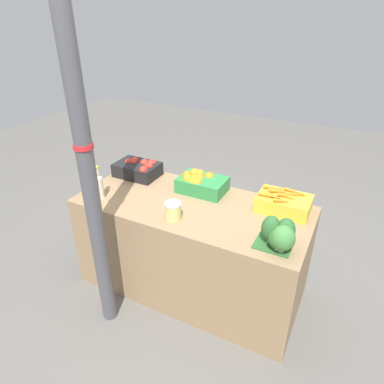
# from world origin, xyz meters

# --- Properties ---
(ground_plane) EXTENTS (10.00, 10.00, 0.00)m
(ground_plane) POSITION_xyz_m (0.00, 0.00, 0.00)
(ground_plane) COLOR #605E59
(market_table) EXTENTS (1.70, 0.76, 0.78)m
(market_table) POSITION_xyz_m (0.00, 0.00, 0.39)
(market_table) COLOR #937551
(market_table) RESTS_ON ground_plane
(support_pole) EXTENTS (0.12, 0.12, 2.51)m
(support_pole) POSITION_xyz_m (-0.40, -0.57, 1.26)
(support_pole) COLOR #4C4C51
(support_pole) RESTS_ON ground_plane
(apple_crate) EXTENTS (0.36, 0.25, 0.15)m
(apple_crate) POSITION_xyz_m (-0.62, 0.22, 0.84)
(apple_crate) COLOR black
(apple_crate) RESTS_ON market_table
(orange_crate) EXTENTS (0.36, 0.25, 0.15)m
(orange_crate) POSITION_xyz_m (-0.04, 0.21, 0.85)
(orange_crate) COLOR #2D8442
(orange_crate) RESTS_ON market_table
(carrot_crate) EXTENTS (0.36, 0.25, 0.15)m
(carrot_crate) POSITION_xyz_m (0.61, 0.21, 0.84)
(carrot_crate) COLOR gold
(carrot_crate) RESTS_ON market_table
(broccoli_pile) EXTENTS (0.24, 0.21, 0.20)m
(broccoli_pile) POSITION_xyz_m (0.69, -0.23, 0.88)
(broccoli_pile) COLOR #2D602D
(broccoli_pile) RESTS_ON market_table
(juice_bottle_amber) EXTENTS (0.08, 0.08, 0.28)m
(juice_bottle_amber) POSITION_xyz_m (-0.76, -0.23, 0.90)
(juice_bottle_amber) COLOR gold
(juice_bottle_amber) RESTS_ON market_table
(juice_bottle_cloudy) EXTENTS (0.07, 0.07, 0.26)m
(juice_bottle_cloudy) POSITION_xyz_m (-0.66, -0.23, 0.88)
(juice_bottle_cloudy) COLOR beige
(juice_bottle_cloudy) RESTS_ON market_table
(pickle_jar) EXTENTS (0.11, 0.11, 0.12)m
(pickle_jar) POSITION_xyz_m (-0.02, -0.23, 0.84)
(pickle_jar) COLOR #D1CC75
(pickle_jar) RESTS_ON market_table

